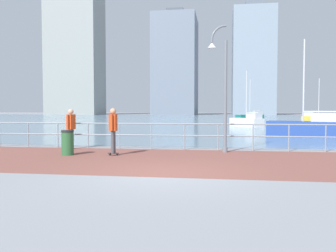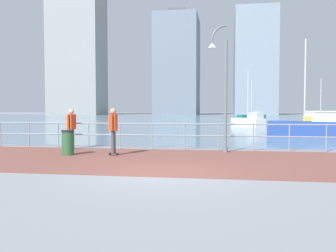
{
  "view_description": "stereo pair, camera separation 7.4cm",
  "coord_description": "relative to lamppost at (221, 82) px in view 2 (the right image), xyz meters",
  "views": [
    {
      "loc": [
        1.47,
        -9.17,
        1.71
      ],
      "look_at": [
        -0.37,
        3.29,
        1.1
      ],
      "focal_mm": 37.81,
      "sensor_mm": 36.0,
      "label": 1
    },
    {
      "loc": [
        1.55,
        -9.15,
        1.71
      ],
      "look_at": [
        -0.37,
        3.29,
        1.1
      ],
      "focal_mm": 37.81,
      "sensor_mm": 36.0,
      "label": 2
    }
  ],
  "objects": [
    {
      "name": "ground",
      "position": [
        -1.51,
        35.15,
        -2.75
      ],
      "size": [
        220.0,
        220.0,
        0.0
      ],
      "primitive_type": "plane",
      "color": "gray"
    },
    {
      "name": "brick_paving",
      "position": [
        -1.51,
        -2.38,
        -2.75
      ],
      "size": [
        28.0,
        6.03,
        0.01
      ],
      "primitive_type": "cube",
      "color": "brown",
      "rests_on": "ground"
    },
    {
      "name": "harbor_water",
      "position": [
        -1.51,
        45.63,
        -2.75
      ],
      "size": [
        180.0,
        88.0,
        0.0
      ],
      "primitive_type": "cube",
      "color": "#6B899E",
      "rests_on": "ground"
    },
    {
      "name": "waterfront_railing",
      "position": [
        -1.51,
        0.63,
        -1.98
      ],
      "size": [
        25.25,
        0.06,
        1.11
      ],
      "color": "#8C99A3",
      "rests_on": "ground"
    },
    {
      "name": "lamppost",
      "position": [
        0.0,
        0.0,
        0.0
      ],
      "size": [
        0.81,
        0.38,
        4.97
      ],
      "color": "slate",
      "rests_on": "ground"
    },
    {
      "name": "skateboarder",
      "position": [
        -3.91,
        -1.52,
        -1.7
      ],
      "size": [
        0.4,
        0.55,
        1.74
      ],
      "color": "black",
      "rests_on": "ground"
    },
    {
      "name": "bystander",
      "position": [
        -6.33,
        0.28,
        -1.74
      ],
      "size": [
        0.31,
        0.56,
        1.71
      ],
      "color": "#384C7A",
      "rests_on": "ground"
    },
    {
      "name": "trash_bin",
      "position": [
        -5.6,
        -1.69,
        -2.28
      ],
      "size": [
        0.46,
        0.46,
        0.93
      ],
      "color": "#2D6638",
      "rests_on": "ground"
    },
    {
      "name": "sailboat_ivory",
      "position": [
        2.53,
        20.51,
        -2.24
      ],
      "size": [
        3.11,
        3.81,
        5.35
      ],
      "color": "white",
      "rests_on": "ground"
    },
    {
      "name": "sailboat_white",
      "position": [
        5.31,
        9.26,
        -2.17
      ],
      "size": [
        4.51,
        2.86,
        6.07
      ],
      "color": "#284799",
      "rests_on": "ground"
    },
    {
      "name": "sailboat_teal",
      "position": [
        4.25,
        37.15,
        -2.19
      ],
      "size": [
        4.12,
        3.46,
        5.83
      ],
      "color": "#197266",
      "rests_on": "ground"
    },
    {
      "name": "sailboat_yellow",
      "position": [
        11.7,
        31.24,
        -2.24
      ],
      "size": [
        3.78,
        3.25,
        5.39
      ],
      "color": "gold",
      "rests_on": "ground"
    },
    {
      "name": "tower_steel",
      "position": [
        -13.06,
        89.76,
        11.59
      ],
      "size": [
        12.17,
        16.57,
        30.33
      ],
      "color": "slate",
      "rests_on": "ground"
    },
    {
      "name": "tower_brick",
      "position": [
        -43.12,
        87.44,
        18.12
      ],
      "size": [
        15.37,
        10.82,
        43.41
      ],
      "color": "#939993",
      "rests_on": "ground"
    },
    {
      "name": "tower_concrete",
      "position": [
        9.08,
        89.47,
        12.19
      ],
      "size": [
        11.5,
        12.54,
        31.54
      ],
      "color": "#8493A3",
      "rests_on": "ground"
    }
  ]
}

